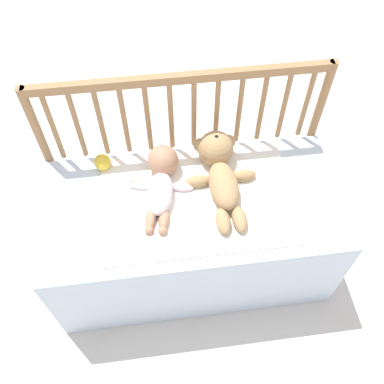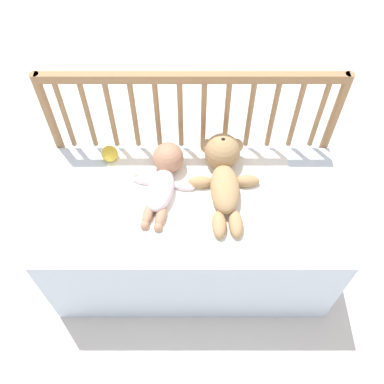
{
  "view_description": "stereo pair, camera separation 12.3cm",
  "coord_description": "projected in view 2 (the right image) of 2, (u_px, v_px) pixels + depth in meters",
  "views": [
    {
      "loc": [
        -0.12,
        -0.95,
        1.92
      ],
      "look_at": [
        0.0,
        0.01,
        0.56
      ],
      "focal_mm": 40.0,
      "sensor_mm": 36.0,
      "label": 1
    },
    {
      "loc": [
        -0.0,
        -0.96,
        1.92
      ],
      "look_at": [
        0.0,
        0.01,
        0.56
      ],
      "focal_mm": 40.0,
      "sensor_mm": 36.0,
      "label": 2
    }
  ],
  "objects": [
    {
      "name": "ground_plane",
      "position": [
        192.0,
        260.0,
        2.12
      ],
      "size": [
        12.0,
        12.0,
        0.0
      ],
      "primitive_type": "plane",
      "color": "silver"
    },
    {
      "name": "crib_mattress",
      "position": [
        192.0,
        234.0,
        1.91
      ],
      "size": [
        1.21,
        0.58,
        0.5
      ],
      "color": "silver",
      "rests_on": "ground_plane"
    },
    {
      "name": "crib_rail",
      "position": [
        192.0,
        124.0,
        1.79
      ],
      "size": [
        1.21,
        0.04,
        0.89
      ],
      "color": "#997047",
      "rests_on": "ground_plane"
    },
    {
      "name": "blanket",
      "position": [
        198.0,
        200.0,
        1.71
      ],
      "size": [
        0.77,
        0.52,
        0.01
      ],
      "color": "white",
      "rests_on": "crib_mattress"
    },
    {
      "name": "teddy_bear",
      "position": [
        224.0,
        171.0,
        1.73
      ],
      "size": [
        0.3,
        0.46,
        0.15
      ],
      "color": "tan",
      "rests_on": "crib_mattress"
    },
    {
      "name": "baby",
      "position": [
        164.0,
        177.0,
        1.72
      ],
      "size": [
        0.27,
        0.39,
        0.13
      ],
      "color": "white",
      "rests_on": "crib_mattress"
    },
    {
      "name": "toy_ball",
      "position": [
        110.0,
        154.0,
        1.81
      ],
      "size": [
        0.07,
        0.07,
        0.07
      ],
      "color": "yellow",
      "rests_on": "crib_mattress"
    }
  ]
}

